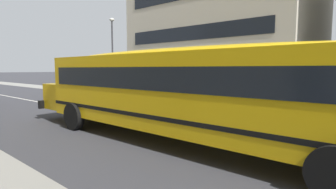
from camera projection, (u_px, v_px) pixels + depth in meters
ground_plane at (273, 145)px, 8.21m from camera, size 400.00×400.00×0.00m
sidewalk_far at (322, 115)px, 13.63m from camera, size 120.00×3.00×0.01m
lane_centreline at (273, 145)px, 8.21m from camera, size 110.00×0.16×0.01m
school_bus at (177, 87)px, 8.52m from camera, size 13.48×3.19×3.01m
parked_car_dark_blue_near_corner at (117, 89)px, 19.89m from camera, size 3.94×1.96×1.64m
street_lamp at (112, 47)px, 23.36m from camera, size 0.44×0.44×6.80m
apartment_block_far_left at (226, 22)px, 24.37m from camera, size 15.14×10.94×13.30m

